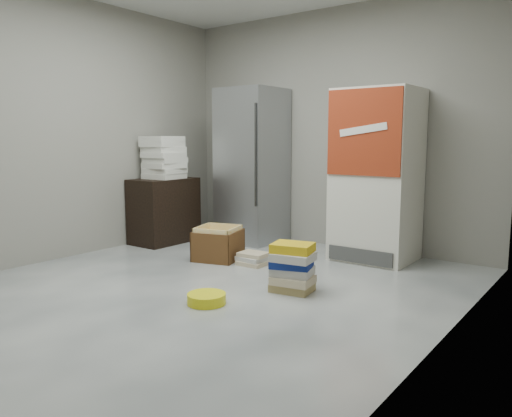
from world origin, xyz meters
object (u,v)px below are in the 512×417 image
Objects in this scene: phonebook_stack_main at (292,268)px; cardboard_box at (218,246)px; steel_fridge at (252,166)px; wood_shelf at (164,211)px; coke_cooler at (376,175)px.

phonebook_stack_main reaches higher than cardboard_box.
steel_fridge is 2.37× the size of wood_shelf.
cardboard_box is at bearing 143.44° from phonebook_stack_main.
cardboard_box is at bearing -142.72° from coke_cooler.
steel_fridge reaches higher than wood_shelf.
steel_fridge is 1.34m from cardboard_box.
coke_cooler is at bearing -0.18° from steel_fridge.
cardboard_box is (1.14, -0.29, -0.25)m from wood_shelf.
wood_shelf reaches higher than phonebook_stack_main.
wood_shelf is 1.21m from cardboard_box.
phonebook_stack_main is (-0.08, -1.50, -0.70)m from coke_cooler.
steel_fridge is at bearing 90.65° from cardboard_box.
wood_shelf is (-0.83, -0.73, -0.55)m from steel_fridge.
steel_fridge is at bearing 179.82° from coke_cooler.
coke_cooler is 4.35× the size of phonebook_stack_main.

